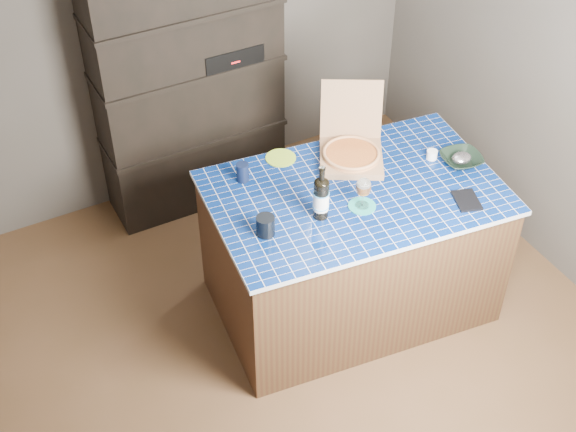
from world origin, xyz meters
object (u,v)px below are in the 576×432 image
kitchen_island (351,248)px  wine_glass (363,187)px  pizza_box (351,151)px  dvd_case (467,200)px  bowl (461,160)px  mead_bottle (321,198)px

kitchen_island → wine_glass: bearing=-101.1°
pizza_box → dvd_case: size_ratio=3.14×
kitchen_island → bowl: (0.66, -0.07, 0.47)m
dvd_case → mead_bottle: bearing=178.5°
pizza_box → kitchen_island: bearing=-86.8°
bowl → dvd_case: bearing=-122.0°
kitchen_island → dvd_case: bearing=-30.7°
mead_bottle → wine_glass: size_ratio=1.76×
kitchen_island → pizza_box: pizza_box is taller
kitchen_island → wine_glass: size_ratio=9.20×
pizza_box → mead_bottle: (-0.41, -0.36, 0.07)m
kitchen_island → bowl: bowl is taller
pizza_box → wine_glass: (-0.17, -0.40, 0.08)m
kitchen_island → pizza_box: bearing=70.1°
wine_glass → kitchen_island: bearing=72.7°
bowl → kitchen_island: bearing=173.6°
kitchen_island → bowl: bearing=-0.1°
mead_bottle → dvd_case: bearing=-19.3°
mead_bottle → bowl: size_ratio=1.42×
dvd_case → bowl: 0.34m
wine_glass → dvd_case: size_ratio=1.05×
mead_bottle → bowl: (0.94, 0.02, -0.10)m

